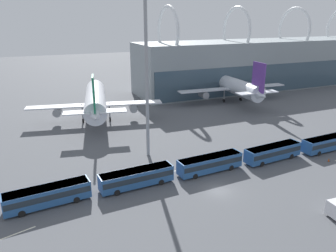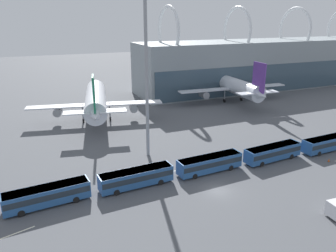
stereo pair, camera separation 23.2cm
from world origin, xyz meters
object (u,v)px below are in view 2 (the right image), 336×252
at_px(shuttle_bus_4, 328,143).
at_px(floodlight_mast, 146,56).
at_px(traffic_cone_0, 329,160).
at_px(shuttle_bus_1, 136,177).
at_px(airliner_at_gate_far, 232,85).
at_px(shuttle_bus_3, 273,152).
at_px(airliner_at_gate_near, 96,100).
at_px(shuttle_bus_0, 47,195).
at_px(shuttle_bus_2, 210,163).

bearing_deg(shuttle_bus_4, floodlight_mast, 157.79).
bearing_deg(traffic_cone_0, shuttle_bus_1, 171.93).
bearing_deg(shuttle_bus_1, airliner_at_gate_far, 39.40).
distance_m(airliner_at_gate_far, shuttle_bus_3, 48.06).
xyz_separation_m(shuttle_bus_1, shuttle_bus_4, (41.86, -1.01, 0.00)).
distance_m(airliner_at_gate_near, shuttle_bus_1, 39.57).
bearing_deg(shuttle_bus_3, shuttle_bus_4, -6.88).
height_order(airliner_at_gate_far, shuttle_bus_0, airliner_at_gate_far).
xyz_separation_m(shuttle_bus_1, traffic_cone_0, (37.67, -5.34, -1.46)).
xyz_separation_m(airliner_at_gate_near, airliner_at_gate_far, (46.06, 3.99, -0.23)).
relative_size(shuttle_bus_0, traffic_cone_0, 18.57).
height_order(floodlight_mast, traffic_cone_0, floodlight_mast).
bearing_deg(shuttle_bus_3, shuttle_bus_1, 174.80).
relative_size(shuttle_bus_2, floodlight_mast, 0.39).
distance_m(airliner_at_gate_near, shuttle_bus_2, 41.47).
xyz_separation_m(shuttle_bus_2, shuttle_bus_3, (13.95, -0.43, 0.00)).
bearing_deg(floodlight_mast, shuttle_bus_3, -29.21).
relative_size(shuttle_bus_1, shuttle_bus_4, 1.00).
distance_m(shuttle_bus_2, shuttle_bus_4, 27.93).
height_order(shuttle_bus_0, shuttle_bus_1, same).
bearing_deg(shuttle_bus_2, airliner_at_gate_near, 104.56).
distance_m(airliner_at_gate_far, traffic_cone_0, 49.93).
bearing_deg(shuttle_bus_3, traffic_cone_0, -31.22).
bearing_deg(shuttle_bus_2, traffic_cone_0, -15.90).
height_order(shuttle_bus_1, shuttle_bus_3, same).
relative_size(shuttle_bus_2, shuttle_bus_4, 1.00).
xyz_separation_m(shuttle_bus_4, floodlight_mast, (-35.59, 12.70, 18.17)).
bearing_deg(traffic_cone_0, airliner_at_gate_far, 78.63).
bearing_deg(shuttle_bus_3, airliner_at_gate_near, 119.32).
relative_size(shuttle_bus_2, traffic_cone_0, 18.47).
height_order(shuttle_bus_1, shuttle_bus_2, same).
bearing_deg(shuttle_bus_1, shuttle_bus_3, -3.83).
relative_size(shuttle_bus_0, shuttle_bus_4, 1.01).
distance_m(airliner_at_gate_near, shuttle_bus_0, 42.66).
bearing_deg(airliner_at_gate_far, shuttle_bus_4, 176.53).
xyz_separation_m(shuttle_bus_0, traffic_cone_0, (51.62, -5.09, -1.46)).
bearing_deg(shuttle_bus_0, shuttle_bus_1, -4.23).
height_order(airliner_at_gate_near, shuttle_bus_4, airliner_at_gate_near).
distance_m(shuttle_bus_0, shuttle_bus_1, 13.96).
xyz_separation_m(shuttle_bus_1, shuttle_bus_3, (27.91, -0.40, 0.00)).
relative_size(airliner_at_gate_far, traffic_cone_0, 57.00).
bearing_deg(airliner_at_gate_near, shuttle_bus_4, -123.43).
relative_size(airliner_at_gate_far, shuttle_bus_0, 3.07).
bearing_deg(shuttle_bus_1, shuttle_bus_0, 178.01).
bearing_deg(traffic_cone_0, floodlight_mast, 151.52).
bearing_deg(floodlight_mast, shuttle_bus_4, -19.65).
distance_m(shuttle_bus_0, shuttle_bus_3, 41.86).
bearing_deg(shuttle_bus_0, airliner_at_gate_near, 63.57).
bearing_deg(traffic_cone_0, airliner_at_gate_near, 129.05).
bearing_deg(airliner_at_gate_far, shuttle_bus_0, 129.09).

